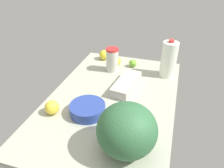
% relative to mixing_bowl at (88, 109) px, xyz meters
% --- Properties ---
extents(countertop, '(1.20, 0.76, 0.03)m').
position_rel_mixing_bowl_xyz_m(countertop, '(-0.18, 0.09, -0.04)').
color(countertop, '#A8AC98').
rests_on(countertop, ground).
extents(mixing_bowl, '(0.20, 0.20, 0.06)m').
position_rel_mixing_bowl_xyz_m(mixing_bowl, '(0.00, 0.00, 0.00)').
color(mixing_bowl, '#2A4095').
rests_on(mixing_bowl, countertop).
extents(egg_carton, '(0.31, 0.15, 0.06)m').
position_rel_mixing_bowl_xyz_m(egg_carton, '(-0.32, 0.14, 0.00)').
color(egg_carton, beige).
rests_on(egg_carton, countertop).
extents(tumbler_cup, '(0.09, 0.09, 0.18)m').
position_rel_mixing_bowl_xyz_m(tumbler_cup, '(-0.52, -0.02, 0.06)').
color(tumbler_cup, beige).
rests_on(tumbler_cup, countertop).
extents(watermelon, '(0.27, 0.27, 0.24)m').
position_rel_mixing_bowl_xyz_m(watermelon, '(0.19, 0.27, 0.09)').
color(watermelon, '#2F633B').
rests_on(watermelon, countertop).
extents(milk_jug, '(0.11, 0.11, 0.27)m').
position_rel_mixing_bowl_xyz_m(milk_jug, '(-0.56, 0.38, 0.10)').
color(milk_jug, white).
rests_on(milk_jug, countertop).
extents(lemon_near_front, '(0.08, 0.08, 0.08)m').
position_rel_mixing_bowl_xyz_m(lemon_near_front, '(0.06, -0.19, 0.01)').
color(lemon_near_front, yellow).
rests_on(lemon_near_front, countertop).
extents(lemon_beside_bowl, '(0.08, 0.08, 0.08)m').
position_rel_mixing_bowl_xyz_m(lemon_beside_bowl, '(-0.69, -0.14, 0.01)').
color(lemon_beside_bowl, yellow).
rests_on(lemon_beside_bowl, countertop).
extents(lemon_by_jug, '(0.06, 0.06, 0.06)m').
position_rel_mixing_bowl_xyz_m(lemon_by_jug, '(-0.62, -0.01, 0.00)').
color(lemon_by_jug, yellow).
rests_on(lemon_by_jug, countertop).
extents(lime_far_back, '(0.06, 0.06, 0.06)m').
position_rel_mixing_bowl_xyz_m(lime_far_back, '(-0.62, 0.12, 0.00)').
color(lime_far_back, '#6CAC30').
rests_on(lime_far_back, countertop).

